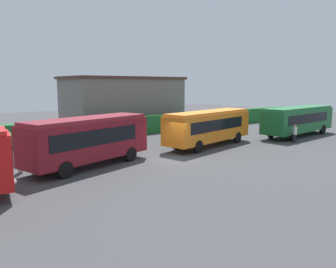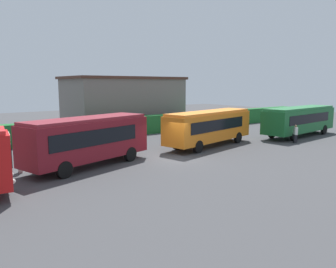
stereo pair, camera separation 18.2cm
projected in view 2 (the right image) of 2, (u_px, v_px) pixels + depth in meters
The scene contains 9 objects.
ground_plane at pixel (174, 158), 24.25m from camera, with size 99.12×99.12×0.00m, color #424244.
bus_maroon at pixel (88, 138), 21.64m from camera, with size 9.07×4.80×3.19m.
bus_orange at pixel (209, 126), 28.81m from camera, with size 10.11×4.28×3.03m.
bus_green at pixel (300, 119), 34.41m from camera, with size 10.66×3.36×3.00m.
person_left at pixel (20, 159), 20.16m from camera, with size 0.34×0.54×1.64m.
person_center at pixel (180, 134), 29.89m from camera, with size 0.54×0.51×1.74m.
person_right at pixel (295, 134), 30.56m from camera, with size 0.49×0.53×1.65m.
hedge_row at pixel (102, 128), 33.27m from camera, with size 61.56×1.27×1.96m, color #20652D.
depot_building at pixel (124, 103), 40.44m from camera, with size 13.74×7.69×6.19m.
Camera 2 is at (-14.56, -18.75, 5.28)m, focal length 35.90 mm.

